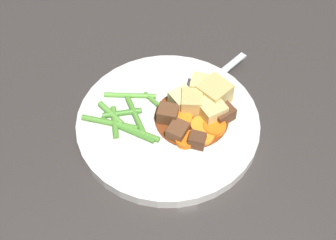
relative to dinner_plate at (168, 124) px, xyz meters
name	(u,v)px	position (x,y,z in m)	size (l,w,h in m)	color
ground_plane	(168,127)	(0.00, 0.00, -0.01)	(3.00, 3.00, 0.00)	#383330
dinner_plate	(168,124)	(0.00, 0.00, 0.00)	(0.26, 0.26, 0.02)	white
stew_sauce	(192,118)	(0.03, 0.00, 0.01)	(0.10, 0.10, 0.00)	brown
carrot_slice_0	(185,139)	(0.02, -0.04, 0.01)	(0.03, 0.03, 0.01)	orange
carrot_slice_1	(183,120)	(0.02, -0.01, 0.01)	(0.02, 0.02, 0.01)	orange
carrot_slice_2	(201,126)	(0.04, -0.02, 0.01)	(0.03, 0.03, 0.01)	orange
carrot_slice_3	(207,106)	(0.06, 0.02, 0.01)	(0.03, 0.03, 0.01)	orange
carrot_slice_4	(203,136)	(0.04, -0.03, 0.01)	(0.03, 0.03, 0.01)	orange
carrot_slice_5	(214,127)	(0.06, -0.02, 0.01)	(0.03, 0.03, 0.01)	orange
carrot_slice_6	(183,113)	(0.02, 0.01, 0.01)	(0.03, 0.03, 0.01)	orange
potato_chunk_0	(211,110)	(0.06, 0.00, 0.02)	(0.04, 0.03, 0.03)	#E5CC7A
potato_chunk_1	(192,103)	(0.03, 0.01, 0.02)	(0.03, 0.03, 0.03)	#DBBC6B
potato_chunk_2	(182,100)	(0.02, 0.02, 0.02)	(0.03, 0.03, 0.03)	#EAD68C
potato_chunk_3	(214,94)	(0.07, 0.03, 0.03)	(0.04, 0.04, 0.03)	#DBBC6B
potato_chunk_4	(201,87)	(0.05, 0.04, 0.02)	(0.03, 0.03, 0.03)	#E5CC7A
meat_chunk_0	(197,140)	(0.03, -0.05, 0.02)	(0.02, 0.02, 0.02)	#56331E
meat_chunk_1	(167,116)	(0.00, 0.00, 0.02)	(0.03, 0.02, 0.02)	brown
meat_chunk_2	(223,115)	(0.08, -0.01, 0.02)	(0.02, 0.03, 0.02)	#56331E
meat_chunk_3	(178,131)	(0.01, -0.03, 0.02)	(0.02, 0.03, 0.02)	brown
green_bean_0	(130,95)	(-0.05, 0.05, 0.01)	(0.01, 0.01, 0.08)	#66AD42
green_bean_1	(127,130)	(-0.06, -0.01, 0.01)	(0.01, 0.01, 0.08)	#4C8E33
green_bean_2	(110,123)	(-0.08, 0.00, 0.01)	(0.01, 0.01, 0.08)	#599E38
green_bean_3	(122,113)	(-0.06, 0.02, 0.01)	(0.01, 0.01, 0.06)	#4C8E33
green_bean_4	(157,104)	(-0.01, 0.03, 0.01)	(0.01, 0.01, 0.05)	#599E38
green_bean_5	(136,116)	(-0.04, 0.01, 0.01)	(0.01, 0.01, 0.07)	#599E38
green_bean_6	(140,132)	(-0.04, -0.02, 0.01)	(0.01, 0.01, 0.06)	#599E38
green_bean_7	(111,114)	(-0.08, 0.02, 0.01)	(0.01, 0.01, 0.05)	#66AD42
green_bean_8	(115,125)	(-0.07, 0.00, 0.01)	(0.01, 0.01, 0.05)	#599E38
fork	(204,87)	(0.06, 0.06, 0.01)	(0.14, 0.13, 0.00)	silver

